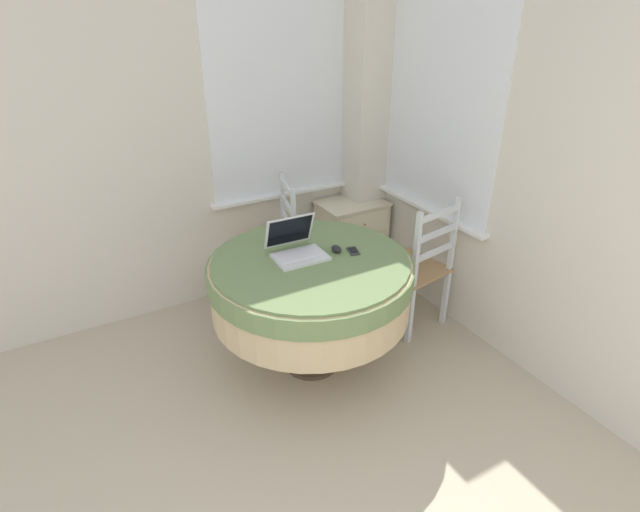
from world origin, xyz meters
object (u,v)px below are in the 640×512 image
Objects in this scene: round_dining_table at (311,282)px; computer_mouse at (337,249)px; corner_cabinet at (351,238)px; dining_chair_near_back_window at (271,247)px; cell_phone at (353,251)px; laptop at (296,248)px; dining_chair_near_right_window at (416,268)px.

round_dining_table is 0.26m from computer_mouse.
computer_mouse reaches higher than corner_cabinet.
computer_mouse is 0.08× the size of dining_chair_near_back_window.
round_dining_table reaches higher than corner_cabinet.
laptop is at bearing 157.59° from cell_phone.
computer_mouse is at bearing -177.09° from dining_chair_near_right_window.
dining_chair_near_back_window is 1.11m from dining_chair_near_right_window.
cell_phone is 1.22m from corner_cabinet.
round_dining_table is 1.25× the size of dining_chair_near_right_window.
laptop is 0.25m from computer_mouse.
computer_mouse is at bearing 152.48° from cell_phone.
laptop reaches higher than dining_chair_near_right_window.
dining_chair_near_right_window is at bearing 2.91° from computer_mouse.
corner_cabinet is (0.02, 0.87, -0.13)m from dining_chair_near_right_window.
dining_chair_near_right_window is (0.59, 0.08, -0.32)m from cell_phone.
dining_chair_near_back_window is at bearing 82.58° from round_dining_table.
cell_phone is 0.96m from dining_chair_near_back_window.
laptop is 0.32× the size of dining_chair_near_right_window.
round_dining_table is at bearing -134.13° from corner_cabinet.
round_dining_table is at bearing -97.42° from dining_chair_near_back_window.
dining_chair_near_back_window reaches higher than round_dining_table.
cell_phone is at bearing -172.08° from dining_chair_near_right_window.
dining_chair_near_right_window is (0.76, -0.81, 0.00)m from dining_chair_near_back_window.
round_dining_table is at bearing -177.27° from dining_chair_near_right_window.
dining_chair_near_right_window is (0.68, 0.03, -0.33)m from computer_mouse.
round_dining_table is 3.88× the size of laptop.
laptop is at bearing -138.62° from corner_cabinet.
round_dining_table is at bearing -63.44° from laptop.
laptop reaches higher than dining_chair_near_back_window.
cell_phone is at bearing -8.40° from round_dining_table.
dining_chair_near_back_window reaches higher than corner_cabinet.
dining_chair_near_right_window is at bearing -3.18° from laptop.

